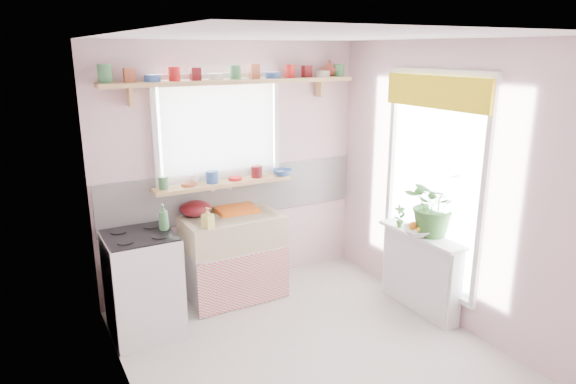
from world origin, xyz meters
TOP-DOWN VIEW (x-y plane):
  - room at (0.66, 0.86)m, footprint 3.20×3.20m
  - sink_unit at (-0.15, 1.29)m, footprint 0.95×0.65m
  - cooker at (-1.10, 1.05)m, footprint 0.58×0.58m
  - radiator_ledge at (1.30, 0.20)m, footprint 0.22×0.95m
  - windowsill at (-0.15, 1.48)m, footprint 1.40×0.22m
  - pine_shelf at (0.00, 1.47)m, footprint 2.52×0.24m
  - shelf_crockery at (-0.02, 1.47)m, footprint 2.47×0.11m
  - sill_crockery at (-0.20, 1.48)m, footprint 1.35×0.11m
  - dish_tray at (-0.05, 1.43)m, footprint 0.41×0.32m
  - colander at (-0.45, 1.50)m, footprint 0.37×0.37m
  - jade_plant at (1.33, 0.14)m, footprint 0.66×0.62m
  - fruit_bowl at (1.21, 0.18)m, footprint 0.36×0.36m
  - herb_pot at (1.21, 0.43)m, footprint 0.13×0.09m
  - soap_bottle_sink at (-0.47, 1.10)m, footprint 0.12×0.12m
  - sill_cup at (-0.44, 1.54)m, footprint 0.14×0.14m
  - sill_bowl at (0.47, 1.42)m, footprint 0.23×0.23m
  - shelf_vase at (1.10, 1.53)m, footprint 0.16×0.16m
  - cooker_bottle at (-0.88, 1.06)m, footprint 0.10×0.10m
  - fruit at (1.22, 0.18)m, footprint 0.20×0.14m

SIDE VIEW (x-z plane):
  - radiator_ledge at x=1.30m, z-range 0.01..0.78m
  - sink_unit at x=-0.15m, z-range -0.13..0.99m
  - cooker at x=-1.10m, z-range 0.00..0.92m
  - fruit_bowl at x=1.21m, z-range 0.78..0.84m
  - fruit at x=1.22m, z-range 0.82..0.92m
  - dish_tray at x=-0.05m, z-range 0.85..0.89m
  - herb_pot at x=1.21m, z-range 0.78..0.99m
  - colander at x=-0.45m, z-range 0.85..0.99m
  - soap_bottle_sink at x=-0.47m, z-range 0.85..1.04m
  - cooker_bottle at x=-0.88m, z-range 0.92..1.14m
  - jade_plant at x=1.33m, z-range 0.78..1.37m
  - windowsill at x=-0.15m, z-range 1.12..1.16m
  - sill_bowl at x=0.47m, z-range 1.16..1.22m
  - sill_cup at x=-0.44m, z-range 1.16..1.25m
  - sill_crockery at x=-0.20m, z-range 1.15..1.27m
  - room at x=0.66m, z-range -0.23..2.97m
  - pine_shelf at x=0.00m, z-range 2.10..2.14m
  - shelf_crockery at x=-0.02m, z-range 2.13..2.25m
  - shelf_vase at x=1.10m, z-range 2.14..2.30m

